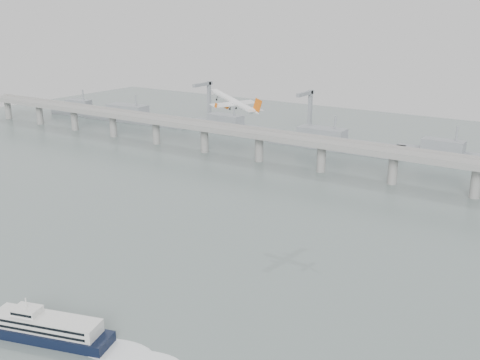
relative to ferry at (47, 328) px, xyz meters
The scene contains 5 objects.
ground 40.60m from the ferry, 64.60° to the left, with size 900.00×900.00×0.00m, color slate.
bridge 237.46m from the ferry, 86.09° to the left, with size 800.00×22.00×23.90m.
distant_fleet 331.68m from the ferry, 114.59° to the left, with size 453.00×60.90×40.00m.
ferry is the anchor object (origin of this frame).
airliner 139.22m from the ferry, 93.99° to the left, with size 34.30×31.16×12.07m.
Camera 1 is at (129.42, -138.73, 107.26)m, focal length 42.00 mm.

